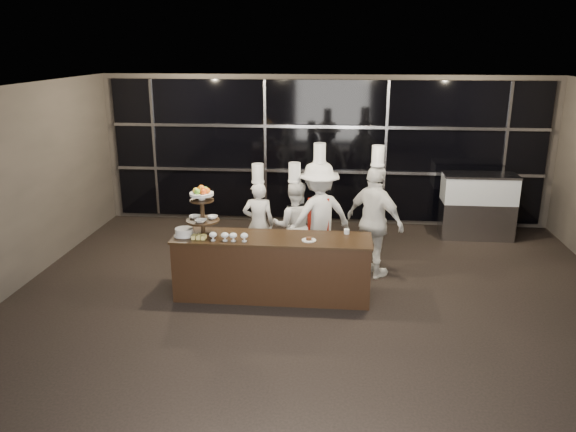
# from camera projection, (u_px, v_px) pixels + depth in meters

# --- Properties ---
(room) EXTENTS (10.00, 10.00, 10.00)m
(room) POSITION_uv_depth(u_px,v_px,m) (312.00, 228.00, 6.55)
(room) COLOR black
(room) RESTS_ON ground
(window_wall) EXTENTS (8.60, 0.10, 2.80)m
(window_wall) POSITION_uv_depth(u_px,v_px,m) (325.00, 151.00, 11.24)
(window_wall) COLOR black
(window_wall) RESTS_ON ground
(buffet_counter) EXTENTS (2.84, 0.74, 0.92)m
(buffet_counter) POSITION_uv_depth(u_px,v_px,m) (272.00, 267.00, 8.15)
(buffet_counter) COLOR black
(buffet_counter) RESTS_ON ground
(display_stand) EXTENTS (0.48, 0.48, 0.74)m
(display_stand) POSITION_uv_depth(u_px,v_px,m) (202.00, 207.00, 7.98)
(display_stand) COLOR black
(display_stand) RESTS_ON buffet_counter
(compotes) EXTENTS (0.55, 0.11, 0.12)m
(compotes) POSITION_uv_depth(u_px,v_px,m) (229.00, 235.00, 7.83)
(compotes) COLOR silver
(compotes) RESTS_ON buffet_counter
(layer_cake) EXTENTS (0.30, 0.30, 0.11)m
(layer_cake) POSITION_uv_depth(u_px,v_px,m) (184.00, 232.00, 8.06)
(layer_cake) COLOR white
(layer_cake) RESTS_ON buffet_counter
(pastry_squares) EXTENTS (0.20, 0.13, 0.05)m
(pastry_squares) POSITION_uv_depth(u_px,v_px,m) (199.00, 237.00, 7.94)
(pastry_squares) COLOR #F2E376
(pastry_squares) RESTS_ON buffet_counter
(small_plate) EXTENTS (0.20, 0.20, 0.05)m
(small_plate) POSITION_uv_depth(u_px,v_px,m) (309.00, 240.00, 7.87)
(small_plate) COLOR white
(small_plate) RESTS_ON buffet_counter
(chef_cup) EXTENTS (0.08, 0.08, 0.07)m
(chef_cup) POSITION_uv_depth(u_px,v_px,m) (347.00, 231.00, 8.15)
(chef_cup) COLOR white
(chef_cup) RESTS_ON buffet_counter
(display_case) EXTENTS (1.36, 0.59, 1.24)m
(display_case) POSITION_uv_depth(u_px,v_px,m) (478.00, 203.00, 10.62)
(display_case) COLOR #A5A5AA
(display_case) RESTS_ON ground
(chef_a) EXTENTS (0.55, 0.38, 1.73)m
(chef_a) POSITION_uv_depth(u_px,v_px,m) (259.00, 222.00, 9.25)
(chef_a) COLOR silver
(chef_a) RESTS_ON ground
(chef_b) EXTENTS (0.75, 0.60, 1.78)m
(chef_b) POSITION_uv_depth(u_px,v_px,m) (294.00, 225.00, 9.10)
(chef_b) COLOR white
(chef_b) RESTS_ON ground
(chef_c) EXTENTS (1.33, 1.14, 2.09)m
(chef_c) POSITION_uv_depth(u_px,v_px,m) (319.00, 216.00, 9.07)
(chef_c) COLOR white
(chef_c) RESTS_ON ground
(chef_d) EXTENTS (1.09, 1.02, 2.10)m
(chef_d) POSITION_uv_depth(u_px,v_px,m) (375.00, 221.00, 8.75)
(chef_d) COLOR white
(chef_d) RESTS_ON ground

